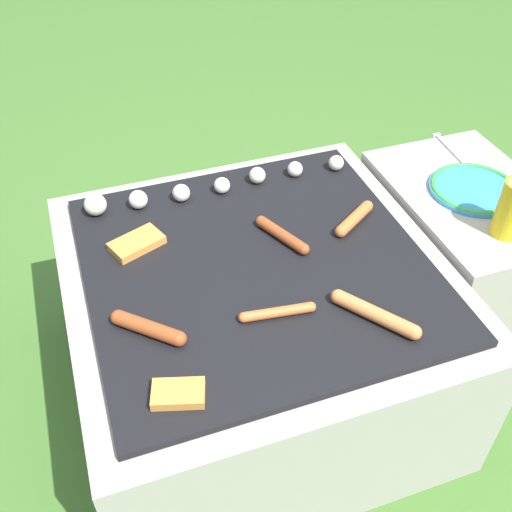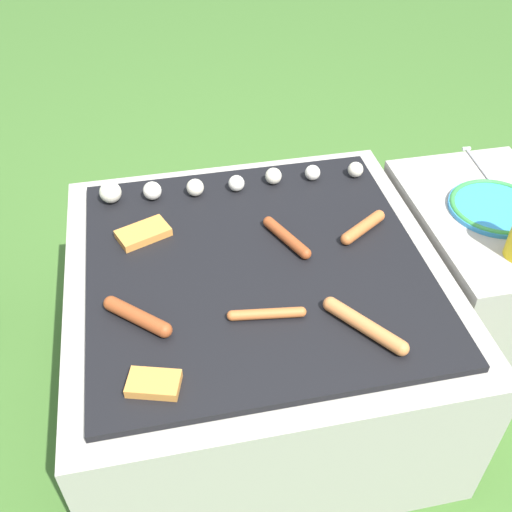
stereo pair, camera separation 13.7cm
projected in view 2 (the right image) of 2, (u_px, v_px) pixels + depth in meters
ground_plane at (256, 381)px, 1.68m from camera, size 14.00×14.00×0.00m
grill at (256, 328)px, 1.53m from camera, size 0.87×0.87×0.45m
side_ledge at (474, 275)px, 1.68m from camera, size 0.38×0.56×0.45m
sausage_front_center at (286, 237)px, 1.43m from camera, size 0.09×0.16×0.03m
sausage_front_right at (137, 316)px, 1.23m from camera, size 0.14×0.13×0.03m
sausage_mid_left at (365, 325)px, 1.22m from camera, size 0.13×0.17×0.03m
sausage_back_right at (363, 227)px, 1.45m from camera, size 0.14×0.10×0.03m
sausage_back_left at (267, 314)px, 1.25m from camera, size 0.17×0.04×0.02m
bread_slice_left at (143, 233)px, 1.44m from camera, size 0.14×0.11×0.02m
bread_slice_right at (154, 384)px, 1.12m from camera, size 0.11×0.09×0.02m
mushroom_row at (212, 184)px, 1.57m from camera, size 0.71×0.07×0.06m
plate_colorful at (496, 207)px, 1.52m from camera, size 0.24×0.24×0.02m
fork_utensil at (477, 163)px, 1.68m from camera, size 0.03×0.19×0.01m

